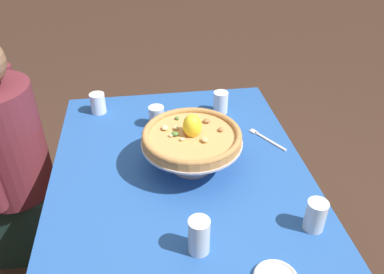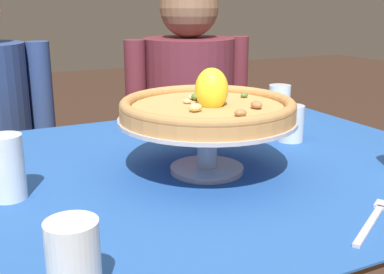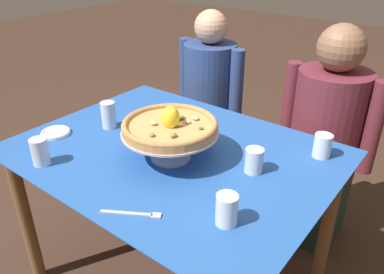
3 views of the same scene
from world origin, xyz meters
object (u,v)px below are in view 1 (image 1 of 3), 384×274
object	(u,v)px
pizza	(192,135)
water_glass_side_right	(157,118)
diner_right	(10,162)
pizza_stand	(192,147)
water_glass_back_right	(98,104)
dinner_fork	(266,139)
water_glass_side_left	(199,238)
water_glass_front_left	(315,217)
water_glass_front_right	(221,103)

from	to	relation	value
pizza	water_glass_side_right	bearing A→B (deg)	20.28
pizza	diner_right	xyz separation A→B (m)	(0.35, 0.81, -0.31)
water_glass_side_right	pizza_stand	bearing A→B (deg)	-159.77
water_glass_back_right	dinner_fork	xyz separation A→B (m)	(-0.33, -0.73, -0.04)
water_glass_side_left	water_glass_back_right	world-z (taller)	water_glass_side_left
water_glass_side_left	water_glass_front_left	bearing A→B (deg)	-84.42
pizza_stand	water_glass_front_left	distance (m)	0.51
pizza_stand	diner_right	xyz separation A→B (m)	(0.35, 0.81, -0.26)
water_glass_front_right	water_glass_side_right	xyz separation A→B (m)	(-0.08, 0.31, -0.00)
water_glass_back_right	water_glass_side_right	bearing A→B (deg)	-120.86
water_glass_front_left	dinner_fork	world-z (taller)	water_glass_front_left
water_glass_front_left	diner_right	size ratio (longest dim) A/B	0.09
water_glass_front_right	dinner_fork	size ratio (longest dim) A/B	0.58
water_glass_side_left	water_glass_back_right	distance (m)	0.95
water_glass_front_left	water_glass_back_right	distance (m)	1.11
water_glass_side_right	water_glass_side_left	bearing A→B (deg)	-173.67
pizza_stand	water_glass_side_right	bearing A→B (deg)	20.23
diner_right	water_glass_side_right	bearing A→B (deg)	-93.13
pizza	water_glass_front_right	distance (m)	0.45
pizza_stand	diner_right	world-z (taller)	diner_right
dinner_fork	pizza	bearing A→B (deg)	112.07
pizza_stand	water_glass_back_right	distance (m)	0.61
water_glass_side_left	pizza_stand	bearing A→B (deg)	-5.04
water_glass_side_right	water_glass_back_right	xyz separation A→B (m)	(0.16, 0.27, -0.00)
water_glass_front_left	dinner_fork	size ratio (longest dim) A/B	0.60
water_glass_side_left	water_glass_back_right	xyz separation A→B (m)	(0.88, 0.35, -0.01)
water_glass_front_left	water_glass_side_left	bearing A→B (deg)	95.58
pizza	water_glass_side_right	size ratio (longest dim) A/B	3.87
dinner_fork	diner_right	distance (m)	1.18
water_glass_side_right	water_glass_side_left	size ratio (longest dim) A/B	0.77
water_glass_side_left	dinner_fork	bearing A→B (deg)	-34.72
water_glass_side_left	dinner_fork	world-z (taller)	water_glass_side_left
pizza_stand	water_glass_side_left	size ratio (longest dim) A/B	3.07
pizza_stand	pizza	size ratio (longest dim) A/B	1.03
water_glass_side_right	diner_right	bearing A→B (deg)	86.87
pizza	diner_right	bearing A→B (deg)	66.58
pizza_stand	water_glass_side_left	world-z (taller)	water_glass_side_left
water_glass_side_right	dinner_fork	size ratio (longest dim) A/B	0.53
water_glass_front_right	dinner_fork	bearing A→B (deg)	-149.84
water_glass_front_right	pizza	bearing A→B (deg)	153.77
water_glass_front_right	water_glass_front_left	world-z (taller)	water_glass_front_left
dinner_fork	water_glass_side_right	bearing A→B (deg)	69.16
water_glass_front_left	diner_right	bearing A→B (deg)	58.04
water_glass_side_right	pizza	bearing A→B (deg)	-159.72
pizza	water_glass_front_right	world-z (taller)	pizza
dinner_fork	water_glass_front_left	bearing A→B (deg)	-179.70
pizza_stand	pizza	bearing A→B (deg)	-1.43
diner_right	water_glass_front_right	bearing A→B (deg)	-87.56
water_glass_side_right	water_glass_side_left	xyz separation A→B (m)	(-0.72, -0.08, 0.01)
water_glass_side_right	water_glass_back_right	size ratio (longest dim) A/B	0.99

